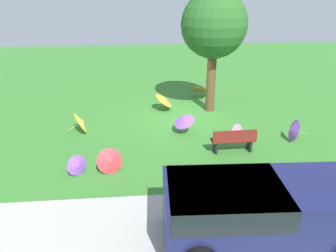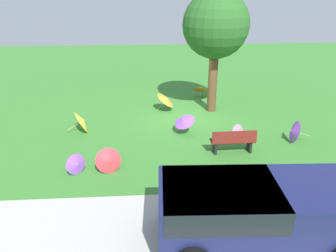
# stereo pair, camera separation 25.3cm
# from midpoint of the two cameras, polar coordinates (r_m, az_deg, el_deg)

# --- Properties ---
(ground) EXTENTS (40.00, 40.00, 0.00)m
(ground) POSITION_cam_midpoint_polar(r_m,az_deg,el_deg) (14.85, 2.04, 1.43)
(ground) COLOR #387A2D
(road_strip) EXTENTS (40.00, 4.34, 0.01)m
(road_strip) POSITION_cam_midpoint_polar(r_m,az_deg,el_deg) (8.13, 9.34, -20.26)
(road_strip) COLOR #B2AFA8
(road_strip) RESTS_ON ground
(van_dark) EXTENTS (4.67, 2.28, 1.53)m
(van_dark) POSITION_cam_midpoint_polar(r_m,az_deg,el_deg) (7.87, 14.52, -13.82)
(van_dark) COLOR #191E4C
(van_dark) RESTS_ON ground
(park_bench) EXTENTS (1.62, 0.53, 0.90)m
(park_bench) POSITION_cam_midpoint_polar(r_m,az_deg,el_deg) (11.86, 10.87, -2.51)
(park_bench) COLOR maroon
(park_bench) RESTS_ON ground
(shade_tree) EXTENTS (2.94, 2.94, 5.48)m
(shade_tree) POSITION_cam_midpoint_polar(r_m,az_deg,el_deg) (14.98, 7.59, 17.09)
(shade_tree) COLOR brown
(shade_tree) RESTS_ON ground
(parasol_purple_0) EXTENTS (1.17, 1.18, 0.81)m
(parasol_purple_0) POSITION_cam_midpoint_polar(r_m,az_deg,el_deg) (13.14, 2.23, 0.98)
(parasol_purple_0) COLOR tan
(parasol_purple_0) RESTS_ON ground
(parasol_orange_0) EXTENTS (0.90, 0.87, 0.76)m
(parasol_orange_0) POSITION_cam_midpoint_polar(r_m,az_deg,el_deg) (17.75, 4.94, 6.69)
(parasol_orange_0) COLOR tan
(parasol_orange_0) RESTS_ON ground
(parasol_orange_1) EXTENTS (0.98, 1.08, 0.93)m
(parasol_orange_1) POSITION_cam_midpoint_polar(r_m,az_deg,el_deg) (15.54, -1.06, 4.73)
(parasol_orange_1) COLOR tan
(parasol_orange_1) RESTS_ON ground
(parasol_red_0) EXTENTS (0.96, 0.84, 0.82)m
(parasol_red_0) POSITION_cam_midpoint_polar(r_m,az_deg,el_deg) (10.61, -10.84, -6.12)
(parasol_red_0) COLOR tan
(parasol_red_0) RESTS_ON ground
(parasol_purple_1) EXTENTS (0.68, 0.69, 0.68)m
(parasol_purple_1) POSITION_cam_midpoint_polar(r_m,az_deg,el_deg) (10.76, -16.29, -6.71)
(parasol_purple_1) COLOR tan
(parasol_purple_1) RESTS_ON ground
(parasol_yellow_2) EXTENTS (1.03, 1.07, 0.93)m
(parasol_yellow_2) POSITION_cam_midpoint_polar(r_m,az_deg,el_deg) (13.71, -15.46, 0.71)
(parasol_yellow_2) COLOR tan
(parasol_yellow_2) RESTS_ON ground
(parasol_purple_2) EXTENTS (0.92, 0.92, 0.90)m
(parasol_purple_2) POSITION_cam_midpoint_polar(r_m,az_deg,el_deg) (13.33, 20.45, -0.71)
(parasol_purple_2) COLOR tan
(parasol_purple_2) RESTS_ON ground
(parasol_pink_0) EXTENTS (0.68, 0.62, 0.63)m
(parasol_pink_0) POSITION_cam_midpoint_polar(r_m,az_deg,el_deg) (12.94, 11.78, -1.02)
(parasol_pink_0) COLOR tan
(parasol_pink_0) RESTS_ON ground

